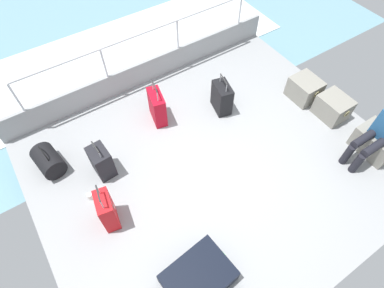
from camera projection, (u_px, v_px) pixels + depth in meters
The scene contains 15 objects.
ground_plane at pixel (215, 164), 4.79m from camera, with size 4.40×5.20×0.06m, color #939699.
gunwale_port at pixel (146, 71), 5.64m from camera, with size 0.06×5.20×0.45m, color #939699.
railing_port at pixel (142, 45), 5.19m from camera, with size 0.04×4.20×1.02m.
sea_wake at pixel (118, 54), 6.80m from camera, with size 12.00×12.00×0.01m.
cargo_crate_0 at pixel (304, 89), 5.43m from camera, with size 0.52×0.43×0.38m.
cargo_crate_1 at pixel (333, 107), 5.18m from camera, with size 0.53×0.43×0.38m.
cargo_crate_2 at pixel (376, 142), 4.75m from camera, with size 0.64×0.45×0.39m.
passenger_seated at pixel (381, 132), 4.39m from camera, with size 0.34×0.66×1.09m.
suitcase_0 at pixel (157, 107), 5.06m from camera, with size 0.47×0.28×0.75m.
suitcase_1 at pixel (222, 98), 5.21m from camera, with size 0.44×0.32×0.68m.
suitcase_2 at pixel (107, 210), 4.00m from camera, with size 0.38×0.24×0.79m.
suitcase_3 at pixel (102, 162), 4.48m from camera, with size 0.36×0.27×0.63m.
suitcase_4 at pixel (198, 277), 3.69m from camera, with size 0.67×0.83×0.24m.
duffel_bag at pixel (48, 161), 4.58m from camera, with size 0.54×0.41×0.49m.
paper_cup at pixel (90, 196), 4.39m from camera, with size 0.08×0.08×0.10m, color white.
Camera 1 is at (1.93, -1.69, 4.04)m, focal length 29.28 mm.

